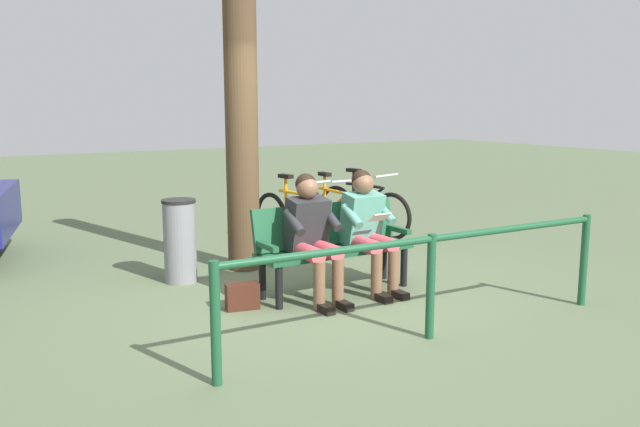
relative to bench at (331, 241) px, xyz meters
The scene contains 11 objects.
ground_plane 0.62m from the bench, 50.07° to the left, with size 40.00×40.00×0.00m, color #566647.
bench is the anchor object (origin of this frame).
person_reading 0.39m from the bench, 153.14° to the left, with size 0.49×0.77×1.20m.
person_companion 0.39m from the bench, 27.49° to the left, with size 0.49×0.77×1.20m.
handbag 1.08m from the bench, ahead, with size 0.30×0.14×0.24m, color #3F1E14.
tree_trunk 1.86m from the bench, 73.32° to the right, with size 0.36×0.36×3.65m, color #4C3823.
litter_bin 1.61m from the bench, 42.64° to the right, with size 0.35×0.35×0.87m.
bicycle_blue 2.80m from the bench, 131.20° to the right, with size 0.58×1.64×0.94m.
bicycle_green 2.22m from the bench, 122.03° to the right, with size 0.48×1.68×0.94m.
bicycle_red 2.05m from the bench, 108.55° to the right, with size 0.50×1.66×0.94m.
railing_fence 1.54m from the bench, 88.79° to the left, with size 3.64×0.19×0.85m.
Camera 1 is at (3.09, 5.04, 1.86)m, focal length 36.40 mm.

